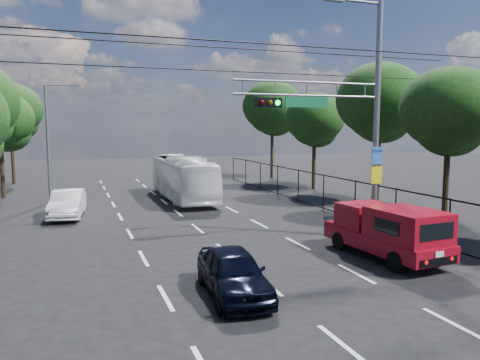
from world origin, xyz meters
name	(u,v)px	position (x,y,z in m)	size (l,w,h in m)	color
ground	(343,345)	(0.00, 0.00, 0.00)	(120.00, 120.00, 0.00)	black
lane_markings	(187,220)	(0.00, 14.00, 0.01)	(6.12, 38.00, 0.01)	beige
signal_mast	(351,110)	(5.28, 7.99, 5.24)	(6.43, 0.39, 9.50)	slate
streetlight_left	(51,137)	(-6.33, 22.00, 3.94)	(2.09, 0.22, 7.08)	slate
utility_wires	(217,54)	(0.00, 8.83, 7.23)	(22.00, 5.04, 0.74)	black
fence_right	(342,197)	(7.60, 12.17, 1.03)	(0.06, 34.03, 2.00)	black
tree_right_b	(449,116)	(11.22, 9.02, 5.06)	(4.50, 4.50, 7.31)	black
tree_right_c	(380,106)	(11.82, 15.02, 5.73)	(5.10, 5.10, 8.29)	black
tree_right_d	(315,122)	(11.42, 22.02, 4.85)	(4.32, 4.32, 7.02)	black
tree_right_e	(272,111)	(11.62, 30.02, 5.94)	(5.28, 5.28, 8.58)	black
tree_left_d	(0,124)	(-9.38, 25.02, 4.72)	(4.20, 4.20, 6.83)	black
tree_left_e	(11,114)	(-9.58, 33.02, 5.53)	(4.92, 4.92, 7.99)	black
red_pickup	(387,230)	(5.01, 5.17, 0.99)	(2.16, 5.12, 1.86)	black
navy_hatchback	(233,272)	(-1.22, 3.54, 0.64)	(1.52, 3.78, 1.29)	black
white_bus	(183,178)	(1.36, 20.74, 1.35)	(2.27, 9.68, 2.70)	silver
white_van	(67,204)	(-5.50, 16.83, 0.69)	(1.45, 4.17, 1.37)	white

